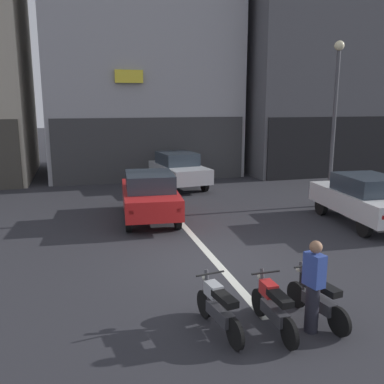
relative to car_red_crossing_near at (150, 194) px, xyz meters
name	(u,v)px	position (x,y,z in m)	size (l,w,h in m)	color
ground_plane	(216,262)	(0.92, -4.34, -0.89)	(120.00, 120.00, 0.00)	#2B2B30
lane_centre_line	(166,206)	(0.92, 1.66, -0.88)	(0.20, 18.00, 0.01)	silver
building_far_right	(299,35)	(11.19, 10.59, 7.04)	(8.77, 10.04, 15.87)	#56565B
car_red_crossing_near	(150,194)	(0.00, 0.00, 0.00)	(2.12, 4.24, 1.64)	black
car_white_parked_kerbside	(364,198)	(6.69, -2.39, 0.00)	(2.03, 4.21, 1.64)	black
car_silver_down_street	(178,169)	(2.24, 5.21, 0.00)	(2.26, 4.29, 1.64)	black
street_lamp	(335,107)	(7.06, 0.15, 2.89)	(0.36, 0.36, 6.12)	#47474C
motorcycle_silver_row_leftmost	(218,307)	(-0.08, -7.47, -0.43)	(0.55, 1.66, 0.98)	black
motorcycle_red_row_left_mid	(273,306)	(0.85, -7.70, -0.43)	(0.55, 1.67, 0.98)	black
motorcycle_black_row_centre	(317,297)	(1.78, -7.58, -0.43)	(0.55, 1.66, 0.98)	black
person_by_motorcycles	(313,286)	(1.49, -7.91, -0.03)	(0.29, 0.40, 1.67)	#23232D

